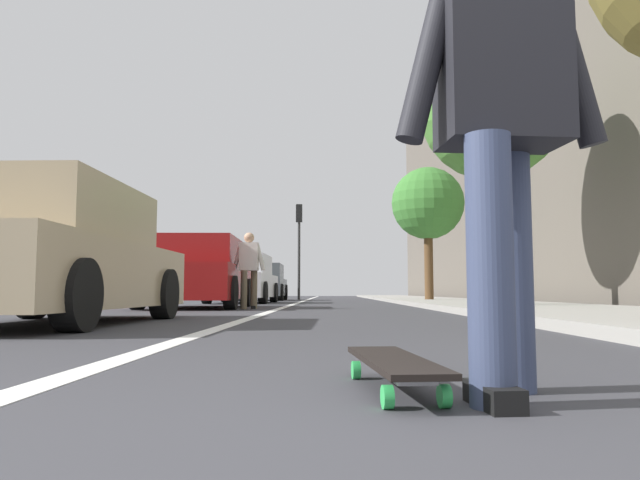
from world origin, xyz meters
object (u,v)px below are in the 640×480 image
parked_car_far (243,280)px  traffic_light (299,234)px  parked_car_near (50,258)px  skater_person (500,111)px  parked_car_mid (197,274)px  street_tree_far (428,204)px  street_tree_mid (492,109)px  skateboard (394,364)px  pedestrian_distant (249,265)px  parked_car_end (263,283)px

parked_car_far → traffic_light: traffic_light is taller
parked_car_near → parked_car_far: size_ratio=0.95×
skater_person → parked_car_near: size_ratio=0.40×
parked_car_mid → street_tree_far: 9.06m
skater_person → street_tree_mid: street_tree_mid is taller
parked_car_far → street_tree_far: size_ratio=0.99×
skateboard → traffic_light: size_ratio=0.20×
skater_person → traffic_light: traffic_light is taller
parked_car_near → skater_person: bearing=-140.3°
skateboard → parked_car_near: (4.14, 3.21, 0.61)m
parked_car_near → street_tree_far: 14.30m
street_tree_mid → street_tree_far: (7.68, 0.00, -0.71)m
street_tree_mid → street_tree_far: street_tree_mid is taller
skateboard → skater_person: skater_person is taller
street_tree_mid → pedestrian_distant: street_tree_mid is taller
skateboard → street_tree_far: (16.83, -2.90, 3.07)m
parked_car_near → parked_car_end: bearing=-0.5°
parked_car_near → pedestrian_distant: (5.60, -1.34, 0.17)m
traffic_light → street_tree_far: size_ratio=0.99×
street_tree_far → pedestrian_distant: bearing=146.1°
parked_car_near → parked_car_end: (18.23, -0.16, 0.01)m
skater_person → street_tree_mid: 10.09m
skater_person → parked_car_end: skater_person is taller
traffic_light → street_tree_far: street_tree_far is taller
street_tree_far → pedestrian_distant: street_tree_far is taller
skater_person → traffic_light: 24.75m
parked_car_near → traffic_light: (20.29, -1.54, 2.26)m
street_tree_far → street_tree_mid: bearing=-180.0°
parked_car_far → parked_car_end: parked_car_end is taller
traffic_light → pedestrian_distant: 14.84m
parked_car_near → parked_car_far: parked_car_far is taller
skater_person → parked_car_near: skater_person is taller
parked_car_mid → street_tree_far: (6.35, -5.98, 2.45)m
traffic_light → pedestrian_distant: (-14.69, 0.20, -2.09)m
parked_car_far → parked_car_end: 6.13m
traffic_light → skateboard: bearing=-176.1°
skateboard → parked_car_far: (16.24, 2.97, 0.62)m
parked_car_near → pedestrian_distant: pedestrian_distant is taller
street_tree_mid → parked_car_near: bearing=129.4°
skater_person → street_tree_far: (16.98, -2.55, 2.23)m
parked_car_end → traffic_light: traffic_light is taller
skater_person → pedestrian_distant: skater_person is taller
skateboard → parked_car_far: size_ratio=0.20×
parked_car_near → parked_car_end: size_ratio=0.96×
parked_car_end → traffic_light: 3.35m
pedestrian_distant → parked_car_far: bearing=9.6°
parked_car_near → parked_car_far: (12.09, -0.24, 0.01)m
street_tree_far → skateboard: bearing=170.2°
pedestrian_distant → street_tree_far: bearing=-33.9°
parked_car_far → traffic_light: 8.60m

